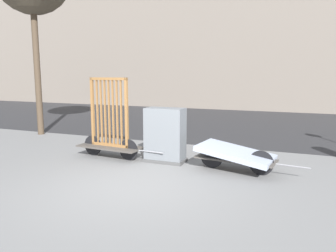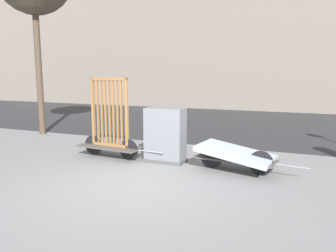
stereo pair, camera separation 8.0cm
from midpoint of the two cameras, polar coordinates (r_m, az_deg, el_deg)
The scene contains 6 objects.
ground_plane at distance 6.69m, azimuth -5.44°, elevation -10.29°, with size 60.00×60.00×0.00m, color slate.
road_strip at distance 15.40m, azimuth 11.11°, elevation 0.63°, with size 56.00×10.55×0.01m.
building_facade at distance 22.60m, azimuth 15.35°, elevation 15.88°, with size 48.00×4.00×10.06m.
bike_cart_with_bedframe at distance 8.79m, azimuth -9.77°, elevation -1.13°, with size 2.51×0.82×2.12m.
bike_cart_with_mattress at distance 7.64m, azimuth 11.97°, elevation -4.91°, with size 2.51×1.24×0.61m.
utility_cabinet at distance 8.27m, azimuth -0.22°, elevation -1.88°, with size 1.03×0.57×1.37m.
Camera 2 is at (3.02, -5.55, 2.21)m, focal length 35.00 mm.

